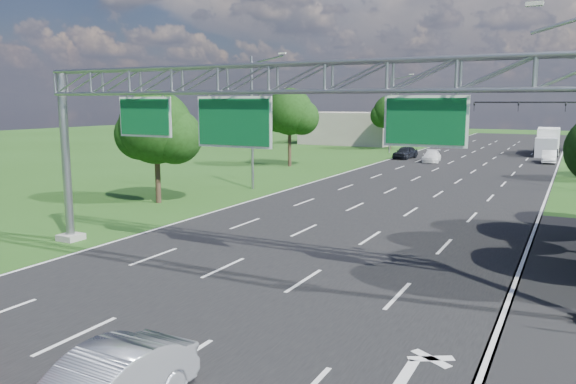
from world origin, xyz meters
The scene contains 15 objects.
ground centered at (0.00, 30.00, 0.00)m, with size 220.00×220.00×0.00m, color #234A16.
road centered at (0.00, 30.00, 0.00)m, with size 18.00×180.00×0.02m, color black.
road_flare centered at (10.20, 14.00, 0.00)m, with size 3.00×30.00×0.02m, color black.
sign_gantry centered at (0.33, 12.00, 6.89)m, with size 23.50×1.00×9.56m.
traffic_signal centered at (7.48, 65.00, 5.17)m, with size 12.21×0.24×7.00m.
streetlight_l_near centered at (-11.30, 30.00, 5.58)m, with size 2.97×0.22×10.16m.
streetlight_l_far centered at (-11.30, 65.00, 5.58)m, with size 2.97×0.22×10.16m.
tree_verge_la centered at (-13.92, 22.04, 4.76)m, with size 5.76×4.80×7.40m.
tree_verge_lb centered at (-15.92, 45.04, 5.41)m, with size 5.76×4.80×8.06m.
tree_verge_lc centered at (-12.92, 70.04, 4.98)m, with size 5.76×4.80×7.62m.
building_left centered at (-22.00, 78.00, 2.50)m, with size 14.00×10.00×5.00m, color #A49989.
car_queue_a centered at (-3.87, 56.16, 0.65)m, with size 1.81×4.46×1.29m, color white.
car_queue_c centered at (-7.51, 58.43, 0.74)m, with size 1.75×4.36×1.49m, color black.
car_queue_d centered at (7.83, 60.90, 0.69)m, with size 1.46×4.17×1.38m, color white.
box_truck centered at (7.16, 71.12, 1.61)m, with size 2.79×8.94×3.36m.
Camera 1 is at (10.54, -6.70, 6.63)m, focal length 35.00 mm.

